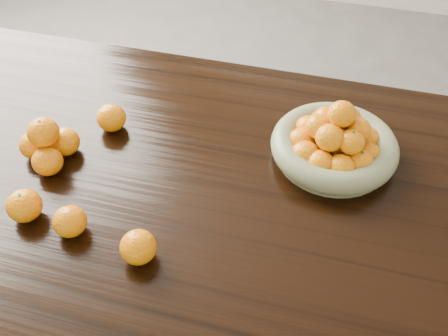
% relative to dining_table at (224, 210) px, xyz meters
% --- Properties ---
extents(ground, '(5.00, 5.00, 0.00)m').
position_rel_dining_table_xyz_m(ground, '(0.00, 0.00, -0.66)').
color(ground, '#5B5956').
rests_on(ground, ground).
extents(dining_table, '(2.00, 1.00, 0.75)m').
position_rel_dining_table_xyz_m(dining_table, '(0.00, 0.00, 0.00)').
color(dining_table, black).
rests_on(dining_table, ground).
extents(fruit_bowl, '(0.31, 0.31, 0.16)m').
position_rel_dining_table_xyz_m(fruit_bowl, '(0.23, 0.16, 0.13)').
color(fruit_bowl, gray).
rests_on(fruit_bowl, dining_table).
extents(orange_pyramid, '(0.14, 0.15, 0.12)m').
position_rel_dining_table_xyz_m(orange_pyramid, '(-0.43, -0.03, 0.14)').
color(orange_pyramid, '#FF9307').
rests_on(orange_pyramid, dining_table).
extents(loose_orange_0, '(0.08, 0.08, 0.07)m').
position_rel_dining_table_xyz_m(loose_orange_0, '(-0.39, -0.20, 0.12)').
color(loose_orange_0, '#FF9307').
rests_on(loose_orange_0, dining_table).
extents(loose_orange_1, '(0.07, 0.07, 0.07)m').
position_rel_dining_table_xyz_m(loose_orange_1, '(-0.28, -0.21, 0.12)').
color(loose_orange_1, '#FF9307').
rests_on(loose_orange_1, dining_table).
extents(loose_orange_2, '(0.08, 0.08, 0.07)m').
position_rel_dining_table_xyz_m(loose_orange_2, '(-0.11, -0.24, 0.12)').
color(loose_orange_2, '#FF9307').
rests_on(loose_orange_2, dining_table).
extents(loose_orange_3, '(0.08, 0.08, 0.07)m').
position_rel_dining_table_xyz_m(loose_orange_3, '(-0.33, 0.12, 0.12)').
color(loose_orange_3, '#FF9307').
rests_on(loose_orange_3, dining_table).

